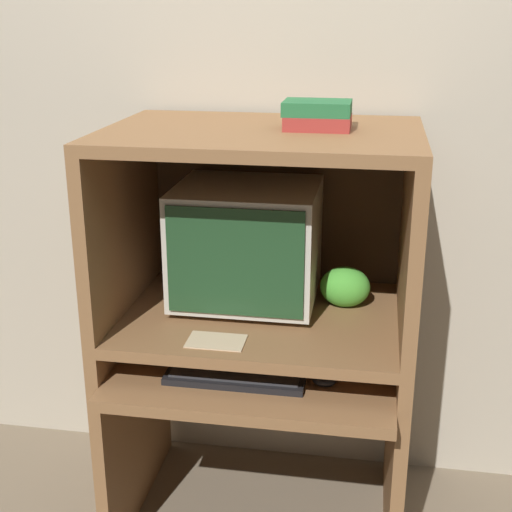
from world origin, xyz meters
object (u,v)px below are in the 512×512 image
at_px(snack_bag, 345,287).
at_px(book_stack, 318,115).
at_px(crt_monitor, 247,243).
at_px(keyboard, 236,375).
at_px(mouse, 324,380).

relative_size(snack_bag, book_stack, 0.82).
distance_m(snack_bag, book_stack, 0.57).
relative_size(crt_monitor, book_stack, 2.30).
bearing_deg(crt_monitor, book_stack, -14.69).
bearing_deg(crt_monitor, keyboard, -86.11).
height_order(crt_monitor, keyboard, crt_monitor).
bearing_deg(keyboard, book_stack, 49.72).
height_order(keyboard, book_stack, book_stack).
distance_m(crt_monitor, keyboard, 0.43).
xyz_separation_m(keyboard, mouse, (0.26, 0.00, 0.00)).
bearing_deg(keyboard, snack_bag, 45.94).
xyz_separation_m(keyboard, snack_bag, (0.30, 0.31, 0.18)).
bearing_deg(book_stack, mouse, -75.34).
xyz_separation_m(crt_monitor, book_stack, (0.22, -0.06, 0.42)).
relative_size(keyboard, book_stack, 2.12).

